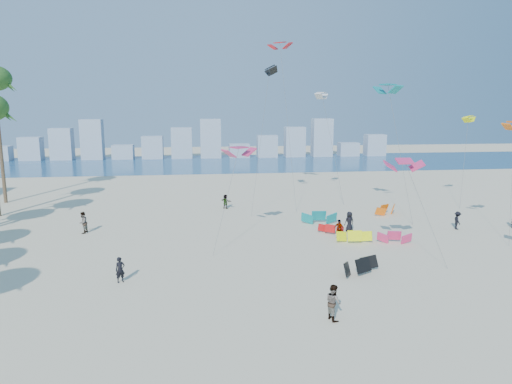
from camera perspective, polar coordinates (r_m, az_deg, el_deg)
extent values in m
plane|color=beige|center=(22.04, -2.68, -19.60)|extent=(220.00, 220.00, 0.00)
plane|color=navy|center=(91.69, -6.27, 3.54)|extent=(220.00, 220.00, 0.00)
imported|color=black|center=(30.99, -16.41, -9.19)|extent=(0.72, 0.62, 1.66)
imported|color=gray|center=(25.20, 9.51, -13.24)|extent=(0.95, 1.09, 1.92)
imported|color=black|center=(42.21, 11.44, -3.60)|extent=(1.00, 0.76, 1.82)
imported|color=gray|center=(40.07, 10.20, -4.47)|extent=(0.91, 0.97, 1.61)
imported|color=black|center=(45.93, 23.59, -3.24)|extent=(0.80, 1.17, 1.66)
imported|color=gray|center=(50.76, -3.79, -1.18)|extent=(1.34, 1.37, 1.57)
imported|color=gray|center=(43.55, -20.57, -3.56)|extent=(0.97, 1.11, 1.93)
cylinder|color=#595959|center=(35.93, -3.67, -0.97)|extent=(2.40, 3.60, 7.83)
cylinder|color=#595959|center=(45.61, 17.39, 4.34)|extent=(2.35, 2.07, 13.05)
cylinder|color=#595959|center=(42.77, 29.00, 0.92)|extent=(0.99, 2.17, 9.80)
cylinder|color=#595959|center=(47.51, 0.56, 6.22)|extent=(2.28, 2.68, 14.99)
cylinder|color=#595959|center=(53.92, 9.43, 5.33)|extent=(2.15, 3.09, 12.62)
cylinder|color=#595959|center=(50.83, 3.96, 8.18)|extent=(1.06, 5.24, 18.01)
cylinder|color=#595959|center=(55.75, 24.28, 3.33)|extent=(1.45, 2.09, 9.96)
cylinder|color=#595959|center=(34.40, 20.22, -2.60)|extent=(2.58, 2.26, 7.28)
cylinder|color=brown|center=(60.44, -29.04, 5.43)|extent=(0.40, 0.40, 14.14)
cube|color=#9EADBF|center=(109.27, -29.05, 4.19)|extent=(4.40, 3.00, 3.00)
cube|color=#9EADBF|center=(107.05, -26.00, 4.82)|extent=(4.40, 3.00, 4.80)
cube|color=#9EADBF|center=(105.15, -22.83, 5.47)|extent=(4.40, 3.00, 6.60)
cube|color=#9EADBF|center=(103.60, -19.55, 6.13)|extent=(4.40, 3.00, 8.40)
cube|color=#9EADBF|center=(102.68, -16.06, 4.77)|extent=(4.40, 3.00, 3.00)
cube|color=#9EADBF|center=(101.83, -12.63, 5.39)|extent=(4.40, 3.00, 4.80)
cube|color=#9EADBF|center=(101.36, -9.14, 6.00)|extent=(4.40, 3.00, 6.60)
cube|color=#9EADBF|center=(101.28, -5.63, 6.59)|extent=(4.40, 3.00, 8.40)
cube|color=#9EADBF|center=(101.86, -2.10, 5.13)|extent=(4.40, 3.00, 3.00)
cube|color=#9EADBF|center=(102.52, 1.37, 5.68)|extent=(4.40, 3.00, 4.80)
cube|color=#9EADBF|center=(103.55, 4.79, 6.19)|extent=(4.40, 3.00, 6.60)
cube|color=#9EADBF|center=(104.94, 8.13, 6.67)|extent=(4.40, 3.00, 8.40)
cube|color=#9EADBF|center=(106.95, 11.31, 5.19)|extent=(4.40, 3.00, 3.00)
cube|color=#9EADBF|center=(109.00, 14.44, 5.64)|extent=(4.40, 3.00, 4.80)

